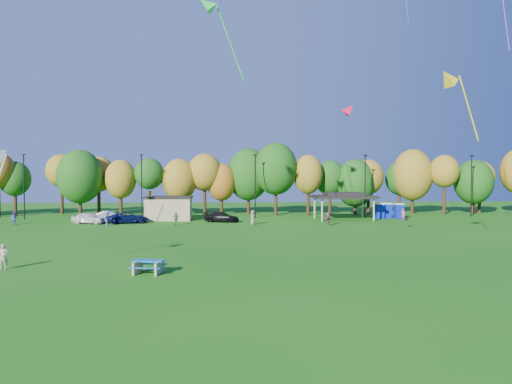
{
  "coord_description": "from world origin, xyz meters",
  "views": [
    {
      "loc": [
        -2.4,
        -24.9,
        6.0
      ],
      "look_at": [
        -0.26,
        6.0,
        4.92
      ],
      "focal_mm": 32.0,
      "sensor_mm": 36.0,
      "label": 1
    }
  ],
  "objects": [
    {
      "name": "kite_flyer",
      "position": [
        -16.59,
        5.24,
        0.83
      ],
      "size": [
        0.62,
        0.43,
        1.66
      ],
      "primitive_type": "imported",
      "rotation": [
        0.0,
        0.0,
        0.05
      ],
      "color": "tan",
      "rests_on": "ground"
    },
    {
      "name": "kite_11",
      "position": [
        -15.14,
        2.03,
        7.22
      ],
      "size": [
        1.61,
        2.1,
        3.46
      ],
      "color": "silver"
    },
    {
      "name": "car_a",
      "position": [
        -19.43,
        33.69,
        0.73
      ],
      "size": [
        4.56,
        2.71,
        1.45
      ],
      "primitive_type": "imported",
      "rotation": [
        0.0,
        0.0,
        1.32
      ],
      "color": "silver",
      "rests_on": "ground"
    },
    {
      "name": "far_person_5",
      "position": [
        -28.42,
        33.26,
        0.79
      ],
      "size": [
        0.85,
        0.7,
        1.58
      ],
      "primitive_type": "imported",
      "rotation": [
        0.0,
        0.0,
        3.29
      ],
      "color": "#5356B8",
      "rests_on": "ground"
    },
    {
      "name": "kite_7",
      "position": [
        -3.9,
        15.1,
        20.69
      ],
      "size": [
        4.36,
        1.65,
        7.42
      ],
      "color": "green"
    },
    {
      "name": "car_d",
      "position": [
        -2.77,
        34.65,
        0.67
      ],
      "size": [
        4.94,
        3.15,
        1.33
      ],
      "primitive_type": "imported",
      "rotation": [
        0.0,
        0.0,
        1.27
      ],
      "color": "black",
      "rests_on": "ground"
    },
    {
      "name": "far_person_2",
      "position": [
        21.45,
        34.38,
        0.84
      ],
      "size": [
        0.71,
        0.72,
        1.68
      ],
      "primitive_type": "imported",
      "rotation": [
        0.0,
        0.0,
        2.34
      ],
      "color": "#BC589B",
      "rests_on": "ground"
    },
    {
      "name": "far_person_0",
      "position": [
        10.16,
        29.36,
        0.82
      ],
      "size": [
        1.09,
        1.59,
        1.65
      ],
      "primitive_type": "imported",
      "rotation": [
        0.0,
        0.0,
        4.27
      ],
      "color": "#A5456A",
      "rests_on": "ground"
    },
    {
      "name": "tree_line",
      "position": [
        -1.03,
        45.51,
        5.91
      ],
      "size": [
        93.57,
        10.55,
        11.15
      ],
      "color": "black",
      "rests_on": "ground"
    },
    {
      "name": "kite_3",
      "position": [
        13.99,
        7.64,
        13.15
      ],
      "size": [
        3.39,
        1.65,
        5.52
      ],
      "color": "yellow"
    },
    {
      "name": "far_person_1",
      "position": [
        -16.55,
        31.26,
        0.91
      ],
      "size": [
        1.0,
        1.32,
        1.81
      ],
      "primitive_type": "imported",
      "rotation": [
        0.0,
        0.0,
        1.26
      ],
      "color": "#6257C0",
      "rests_on": "ground"
    },
    {
      "name": "utility_building",
      "position": [
        -10.0,
        38.0,
        1.64
      ],
      "size": [
        6.3,
        4.3,
        3.25
      ],
      "color": "tan",
      "rests_on": "ground"
    },
    {
      "name": "car_c",
      "position": [
        -14.6,
        34.03,
        0.7
      ],
      "size": [
        5.4,
        3.4,
        1.39
      ],
      "primitive_type": "imported",
      "rotation": [
        0.0,
        0.0,
        1.8
      ],
      "color": "#0C134B",
      "rests_on": "ground"
    },
    {
      "name": "pavilion",
      "position": [
        14.0,
        37.0,
        3.23
      ],
      "size": [
        8.2,
        6.2,
        3.77
      ],
      "color": "tan",
      "rests_on": "ground"
    },
    {
      "name": "kite_6",
      "position": [
        6.91,
        8.66,
        10.97
      ],
      "size": [
        1.34,
        1.07,
        1.2
      ],
      "color": "red"
    },
    {
      "name": "car_b",
      "position": [
        -17.14,
        35.09,
        0.73
      ],
      "size": [
        4.67,
        2.34,
        1.47
      ],
      "primitive_type": "imported",
      "rotation": [
        0.0,
        0.0,
        1.75
      ],
      "color": "#A0A1A5",
      "rests_on": "ground"
    },
    {
      "name": "porta_potties",
      "position": [
        20.83,
        38.15,
        1.1
      ],
      "size": [
        3.75,
        2.22,
        2.18
      ],
      "color": "#0D20AA",
      "rests_on": "ground"
    },
    {
      "name": "far_person_3",
      "position": [
        1.08,
        31.11,
        0.9
      ],
      "size": [
        0.65,
        0.92,
        1.8
      ],
      "primitive_type": "imported",
      "rotation": [
        0.0,
        0.0,
        1.66
      ],
      "color": "#798057",
      "rests_on": "ground"
    },
    {
      "name": "ground",
      "position": [
        0.0,
        0.0,
        0.0
      ],
      "size": [
        160.0,
        160.0,
        0.0
      ],
      "primitive_type": "plane",
      "color": "#19600F",
      "rests_on": "ground"
    },
    {
      "name": "lamp_posts",
      "position": [
        2.0,
        40.0,
        4.9
      ],
      "size": [
        64.5,
        0.25,
        9.09
      ],
      "color": "black",
      "rests_on": "ground"
    },
    {
      "name": "picnic_table",
      "position": [
        -7.09,
        3.41,
        0.48
      ],
      "size": [
        2.17,
        1.9,
        0.83
      ],
      "rotation": [
        0.0,
        0.0,
        -0.17
      ],
      "color": "tan",
      "rests_on": "ground"
    },
    {
      "name": "far_person_4",
      "position": [
        -8.29,
        31.0,
        0.82
      ],
      "size": [
        1.04,
        0.74,
        1.64
      ],
      "primitive_type": "imported",
      "rotation": [
        0.0,
        0.0,
        2.74
      ],
      "color": "#496F44",
      "rests_on": "ground"
    }
  ]
}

